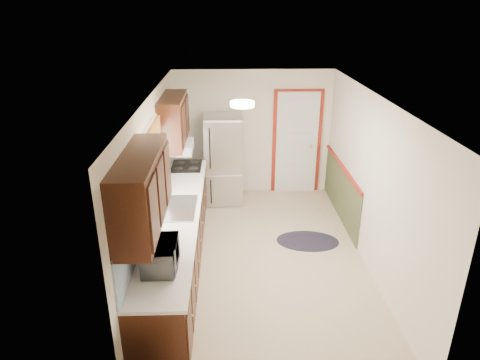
{
  "coord_description": "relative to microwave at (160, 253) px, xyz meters",
  "views": [
    {
      "loc": [
        -0.49,
        -5.42,
        3.52
      ],
      "look_at": [
        -0.31,
        0.27,
        1.15
      ],
      "focal_mm": 32.0,
      "sensor_mm": 36.0,
      "label": 1
    }
  ],
  "objects": [
    {
      "name": "room_shell",
      "position": [
        1.2,
        1.6,
        0.08
      ],
      "size": [
        3.2,
        5.2,
        2.52
      ],
      "color": "#C4AC8A",
      "rests_on": "ground"
    },
    {
      "name": "refrigerator",
      "position": [
        0.63,
        3.65,
        -0.29
      ],
      "size": [
        0.7,
        0.7,
        1.66
      ],
      "rotation": [
        0.0,
        0.0,
        0.02
      ],
      "color": "#B7B7BC",
      "rests_on": "ground"
    },
    {
      "name": "kitchen_run",
      "position": [
        -0.04,
        1.3,
        -0.31
      ],
      "size": [
        0.63,
        4.0,
        2.2
      ],
      "color": "black",
      "rests_on": "ground"
    },
    {
      "name": "cooktop",
      "position": [
        0.01,
        3.0,
        -0.17
      ],
      "size": [
        0.5,
        0.6,
        0.02
      ],
      "primitive_type": "cube",
      "color": "black",
      "rests_on": "kitchen_run"
    },
    {
      "name": "ceiling_fixture",
      "position": [
        0.9,
        1.4,
        1.24
      ],
      "size": [
        0.3,
        0.3,
        0.06
      ],
      "primitive_type": "cylinder",
      "color": "#FFD88C",
      "rests_on": "room_shell"
    },
    {
      "name": "rug",
      "position": [
        1.97,
        2.05,
        -1.11
      ],
      "size": [
        1.04,
        0.73,
        0.01
      ],
      "primitive_type": "ellipsoid",
      "rotation": [
        0.0,
        0.0,
        -0.1
      ],
      "color": "black",
      "rests_on": "ground"
    },
    {
      "name": "back_wall_trim",
      "position": [
        2.19,
        3.81,
        -0.23
      ],
      "size": [
        1.12,
        2.3,
        2.08
      ],
      "color": "maroon",
      "rests_on": "ground"
    },
    {
      "name": "microwave",
      "position": [
        0.0,
        0.0,
        0.0
      ],
      "size": [
        0.3,
        0.53,
        0.35
      ],
      "primitive_type": "imported",
      "rotation": [
        0.0,
        0.0,
        1.59
      ],
      "color": "white",
      "rests_on": "kitchen_run"
    }
  ]
}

